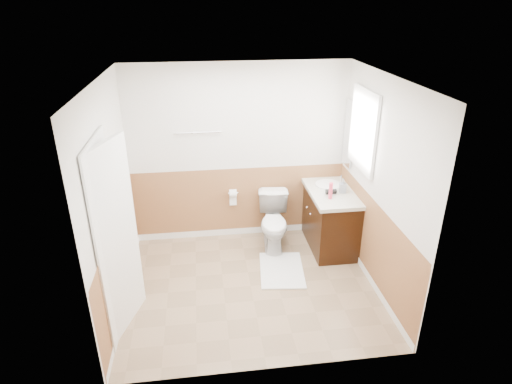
{
  "coord_description": "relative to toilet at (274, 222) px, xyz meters",
  "views": [
    {
      "loc": [
        -0.5,
        -4.29,
        3.24
      ],
      "look_at": [
        0.1,
        0.25,
        1.15
      ],
      "focal_mm": 30.14,
      "sensor_mm": 36.0,
      "label": 1
    }
  ],
  "objects": [
    {
      "name": "floor",
      "position": [
        -0.44,
        -0.88,
        -0.38
      ],
      "size": [
        3.0,
        3.0,
        0.0
      ],
      "primitive_type": "plane",
      "color": "#8C7051",
      "rests_on": "ground"
    },
    {
      "name": "ceiling",
      "position": [
        -0.44,
        -0.88,
        2.12
      ],
      "size": [
        3.0,
        3.0,
        0.0
      ],
      "primitive_type": "plane",
      "rotation": [
        3.14,
        0.0,
        0.0
      ],
      "color": "white",
      "rests_on": "floor"
    },
    {
      "name": "wall_back",
      "position": [
        -0.44,
        0.42,
        0.87
      ],
      "size": [
        3.0,
        0.0,
        3.0
      ],
      "primitive_type": "plane",
      "rotation": [
        1.57,
        0.0,
        0.0
      ],
      "color": "silver",
      "rests_on": "floor"
    },
    {
      "name": "wall_front",
      "position": [
        -0.44,
        -2.18,
        0.87
      ],
      "size": [
        3.0,
        0.0,
        3.0
      ],
      "primitive_type": "plane",
      "rotation": [
        -1.57,
        0.0,
        0.0
      ],
      "color": "silver",
      "rests_on": "floor"
    },
    {
      "name": "wall_left",
      "position": [
        -1.94,
        -0.88,
        0.87
      ],
      "size": [
        0.0,
        3.0,
        3.0
      ],
      "primitive_type": "plane",
      "rotation": [
        1.57,
        0.0,
        1.57
      ],
      "color": "silver",
      "rests_on": "floor"
    },
    {
      "name": "wall_right",
      "position": [
        1.06,
        -0.88,
        0.87
      ],
      "size": [
        0.0,
        3.0,
        3.0
      ],
      "primitive_type": "plane",
      "rotation": [
        1.57,
        0.0,
        -1.57
      ],
      "color": "silver",
      "rests_on": "floor"
    },
    {
      "name": "wainscot_back",
      "position": [
        -0.44,
        0.4,
        0.12
      ],
      "size": [
        3.0,
        0.0,
        3.0
      ],
      "primitive_type": "plane",
      "rotation": [
        1.57,
        0.0,
        0.0
      ],
      "color": "#9E663F",
      "rests_on": "floor"
    },
    {
      "name": "wainscot_front",
      "position": [
        -0.44,
        -2.17,
        0.12
      ],
      "size": [
        3.0,
        0.0,
        3.0
      ],
      "primitive_type": "plane",
      "rotation": [
        -1.57,
        0.0,
        0.0
      ],
      "color": "#9E663F",
      "rests_on": "floor"
    },
    {
      "name": "wainscot_left",
      "position": [
        -1.93,
        -0.88,
        0.12
      ],
      "size": [
        0.0,
        2.6,
        2.6
      ],
      "primitive_type": "plane",
      "rotation": [
        1.57,
        0.0,
        1.57
      ],
      "color": "#9E663F",
      "rests_on": "floor"
    },
    {
      "name": "wainscot_right",
      "position": [
        1.05,
        -0.88,
        0.12
      ],
      "size": [
        0.0,
        2.6,
        2.6
      ],
      "primitive_type": "plane",
      "rotation": [
        1.57,
        0.0,
        -1.57
      ],
      "color": "#9E663F",
      "rests_on": "floor"
    },
    {
      "name": "toilet",
      "position": [
        0.0,
        0.0,
        0.0
      ],
      "size": [
        0.5,
        0.78,
        0.75
      ],
      "primitive_type": "imported",
      "rotation": [
        0.0,
        0.0,
        -0.11
      ],
      "color": "white",
      "rests_on": "floor"
    },
    {
      "name": "bath_mat",
      "position": [
        -0.0,
        -0.62,
        -0.37
      ],
      "size": [
        0.64,
        0.86,
        0.02
      ],
      "primitive_type": "cube",
      "rotation": [
        0.0,
        0.0,
        -0.11
      ],
      "color": "white",
      "rests_on": "floor"
    },
    {
      "name": "vanity_cabinet",
      "position": [
        0.78,
        -0.04,
        0.02
      ],
      "size": [
        0.55,
        1.1,
        0.8
      ],
      "primitive_type": "cube",
      "color": "black",
      "rests_on": "floor"
    },
    {
      "name": "vanity_knob_left",
      "position": [
        0.48,
        -0.14,
        0.17
      ],
      "size": [
        0.03,
        0.03,
        0.03
      ],
      "primitive_type": "sphere",
      "color": "silver",
      "rests_on": "vanity_cabinet"
    },
    {
      "name": "vanity_knob_right",
      "position": [
        0.48,
        0.06,
        0.17
      ],
      "size": [
        0.03,
        0.03,
        0.03
      ],
      "primitive_type": "sphere",
      "color": "silver",
      "rests_on": "vanity_cabinet"
    },
    {
      "name": "countertop",
      "position": [
        0.77,
        -0.04,
        0.45
      ],
      "size": [
        0.6,
        1.15,
        0.05
      ],
      "primitive_type": "cube",
      "color": "beige",
      "rests_on": "vanity_cabinet"
    },
    {
      "name": "sink_basin",
      "position": [
        0.78,
        0.11,
        0.48
      ],
      "size": [
        0.36,
        0.36,
        0.02
      ],
      "primitive_type": "cylinder",
      "color": "white",
      "rests_on": "countertop"
    },
    {
      "name": "faucet",
      "position": [
        0.96,
        0.11,
        0.54
      ],
      "size": [
        0.02,
        0.02,
        0.14
      ],
      "primitive_type": "cylinder",
      "color": "#B7B7BE",
      "rests_on": "countertop"
    },
    {
      "name": "lotion_bottle",
      "position": [
        0.68,
        -0.31,
        0.58
      ],
      "size": [
        0.05,
        0.05,
        0.22
      ],
      "primitive_type": "cylinder",
      "color": "#F13E5B",
      "rests_on": "countertop"
    },
    {
      "name": "soap_dispenser",
      "position": [
        0.9,
        -0.14,
        0.57
      ],
      "size": [
        0.1,
        0.1,
        0.19
      ],
      "primitive_type": "imported",
      "rotation": [
        0.0,
        0.0,
        -0.16
      ],
      "color": "gray",
      "rests_on": "countertop"
    },
    {
      "name": "hair_dryer_body",
      "position": [
        0.73,
        -0.18,
        0.51
      ],
      "size": [
        0.14,
        0.07,
        0.07
      ],
      "primitive_type": "cylinder",
      "rotation": [
        0.0,
        1.57,
        0.0
      ],
      "color": "black",
      "rests_on": "countertop"
    },
    {
      "name": "hair_dryer_handle",
      "position": [
        0.7,
        -0.14,
        0.48
      ],
      "size": [
        0.03,
        0.03,
        0.07
      ],
      "primitive_type": "cylinder",
      "color": "black",
      "rests_on": "countertop"
    },
    {
      "name": "mirror_panel",
      "position": [
        1.04,
        0.22,
        1.17
      ],
      "size": [
        0.02,
        0.35,
        0.9
      ],
      "primitive_type": "cube",
      "color": "silver",
      "rests_on": "wall_right"
    },
    {
      "name": "window_frame",
      "position": [
        1.03,
        -0.3,
        1.37
      ],
      "size": [
        0.04,
        0.8,
        1.0
      ],
      "primitive_type": "cube",
      "color": "white",
      "rests_on": "wall_right"
    },
    {
      "name": "window_glass",
      "position": [
        1.05,
        -0.3,
        1.37
      ],
      "size": [
        0.01,
        0.7,
        0.9
      ],
      "primitive_type": "cube",
      "color": "white",
      "rests_on": "wall_right"
    },
    {
      "name": "door",
      "position": [
        -1.84,
        -1.33,
        0.64
      ],
      "size": [
        0.29,
        0.78,
        2.04
      ],
      "primitive_type": "cube",
      "rotation": [
        0.0,
        0.0,
        -0.31
      ],
      "color": "white",
      "rests_on": "wall_left"
    },
    {
      "name": "door_frame",
      "position": [
        -1.91,
        -1.33,
        0.65
      ],
      "size": [
        0.02,
        0.92,
        2.1
      ],
      "primitive_type": "cube",
      "color": "white",
      "rests_on": "wall_left"
    },
    {
      "name": "door_knob",
      "position": [
        -1.78,
        -1.0,
        0.57
      ],
      "size": [
        0.06,
        0.06,
        0.06
      ],
      "primitive_type": "sphere",
      "color": "silver",
      "rests_on": "door"
    },
    {
      "name": "towel_bar",
      "position": [
        -0.99,
        0.36,
        1.22
      ],
      "size": [
        0.62,
        0.02,
        0.02
      ],
      "primitive_type": "cylinder",
      "rotation": [
        0.0,
        1.57,
        0.0
      ],
      "color": "silver",
      "rests_on": "wall_back"
    },
    {
      "name": "tp_holder_bar",
      "position": [
        -0.54,
        0.34,
        0.32
      ],
      "size": [
        0.14,
        0.02,
        0.02
      ],
      "primitive_type": "cylinder",
      "rotation": [
        0.0,
        1.57,
        0.0
      ],
      "color": "silver",
      "rests_on": "wall_back"
    },
    {
      "name": "tp_roll",
      "position": [
        -0.54,
        0.34,
        0.32
      ],
      "size": [
        0.1,
        0.11,
        0.11
      ],
      "primitive_type": "cylinder",
      "rotation": [
        0.0,
        1.57,
        0.0
      ],
      "color": "white",
      "rests_on": "tp_holder_bar"
    },
    {
      "name": "tp_sheet",
      "position": [
        -0.54,
        0.34,
        0.21
      ],
      "size": [
        0.1,
        0.01,
        0.16
      ],
      "primitive_type": "cube",
      "color": "white",
      "rests_on": "tp_roll"
    }
  ]
}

